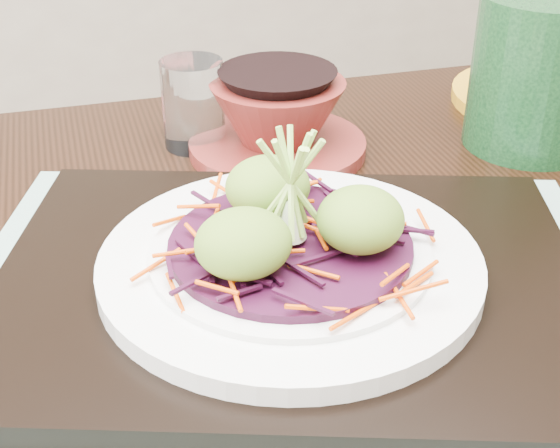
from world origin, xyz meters
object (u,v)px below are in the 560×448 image
object	(u,v)px
serving_tray	(290,283)
water_glass	(193,104)
dining_table	(279,392)
green_jar	(538,73)
yellow_plate	(552,98)
terracotta_bowl_set	(278,121)
white_plate	(290,262)

from	to	relation	value
serving_tray	water_glass	xyz separation A→B (m)	(0.01, 0.29, 0.03)
dining_table	green_jar	bearing A→B (deg)	29.30
serving_tray	water_glass	bearing A→B (deg)	111.55
water_glass	yellow_plate	bearing A→B (deg)	-5.50
terracotta_bowl_set	yellow_plate	distance (m)	0.34
terracotta_bowl_set	serving_tray	bearing A→B (deg)	-109.13
terracotta_bowl_set	green_jar	bearing A→B (deg)	-16.86
water_glass	terracotta_bowl_set	bearing A→B (deg)	-33.10
serving_tray	green_jar	xyz separation A→B (m)	(0.33, 0.16, 0.06)
white_plate	yellow_plate	size ratio (longest dim) A/B	1.20
white_plate	terracotta_bowl_set	xyz separation A→B (m)	(0.08, 0.24, 0.00)
serving_tray	terracotta_bowl_set	world-z (taller)	terracotta_bowl_set
serving_tray	terracotta_bowl_set	xyz separation A→B (m)	(0.08, 0.24, 0.02)
white_plate	terracotta_bowl_set	size ratio (longest dim) A/B	1.16
yellow_plate	water_glass	bearing A→B (deg)	174.50
yellow_plate	green_jar	distance (m)	0.14
white_plate	yellow_plate	bearing A→B (deg)	29.90
dining_table	yellow_plate	size ratio (longest dim) A/B	5.76
water_glass	dining_table	bearing A→B (deg)	-92.79
water_glass	green_jar	distance (m)	0.34
serving_tray	green_jar	size ratio (longest dim) A/B	2.77
dining_table	terracotta_bowl_set	distance (m)	0.28
serving_tray	water_glass	size ratio (longest dim) A/B	4.71
dining_table	green_jar	size ratio (longest dim) A/B	8.60
terracotta_bowl_set	green_jar	world-z (taller)	green_jar
serving_tray	yellow_plate	world-z (taller)	serving_tray
water_glass	green_jar	bearing A→B (deg)	-20.92
terracotta_bowl_set	dining_table	bearing A→B (deg)	-110.96
serving_tray	yellow_plate	size ratio (longest dim) A/B	1.85
water_glass	white_plate	bearing A→B (deg)	-91.96
dining_table	yellow_plate	xyz separation A→B (m)	(0.43, 0.23, 0.11)
terracotta_bowl_set	green_jar	size ratio (longest dim) A/B	1.55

